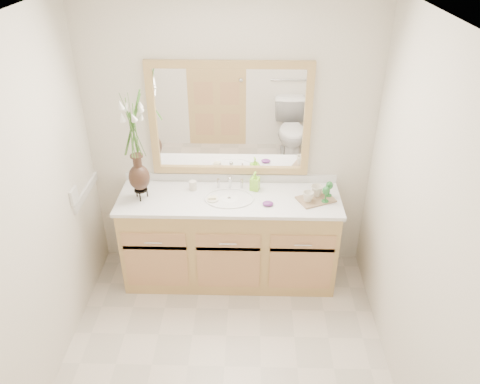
{
  "coord_description": "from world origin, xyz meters",
  "views": [
    {
      "loc": [
        0.17,
        -2.28,
        2.85
      ],
      "look_at": [
        0.1,
        0.65,
        1.1
      ],
      "focal_mm": 35.0,
      "sensor_mm": 36.0,
      "label": 1
    }
  ],
  "objects_px": {
    "tumbler": "(193,185)",
    "soap_bottle": "(255,182)",
    "flower_vase": "(134,136)",
    "tray": "(316,199)"
  },
  "relations": [
    {
      "from": "soap_bottle",
      "to": "tray",
      "type": "bearing_deg",
      "value": -1.04
    },
    {
      "from": "tray",
      "to": "tumbler",
      "type": "bearing_deg",
      "value": 147.58
    },
    {
      "from": "flower_vase",
      "to": "soap_bottle",
      "type": "height_order",
      "value": "flower_vase"
    },
    {
      "from": "flower_vase",
      "to": "soap_bottle",
      "type": "distance_m",
      "value": 1.06
    },
    {
      "from": "flower_vase",
      "to": "tumbler",
      "type": "xyz_separation_m",
      "value": [
        0.41,
        0.15,
        -0.51
      ]
    },
    {
      "from": "tumbler",
      "to": "tray",
      "type": "distance_m",
      "value": 1.03
    },
    {
      "from": "tumbler",
      "to": "soap_bottle",
      "type": "bearing_deg",
      "value": 1.57
    },
    {
      "from": "soap_bottle",
      "to": "tray",
      "type": "distance_m",
      "value": 0.53
    },
    {
      "from": "tumbler",
      "to": "soap_bottle",
      "type": "xyz_separation_m",
      "value": [
        0.52,
        0.01,
        0.03
      ]
    },
    {
      "from": "flower_vase",
      "to": "tray",
      "type": "relative_size",
      "value": 2.83
    }
  ]
}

